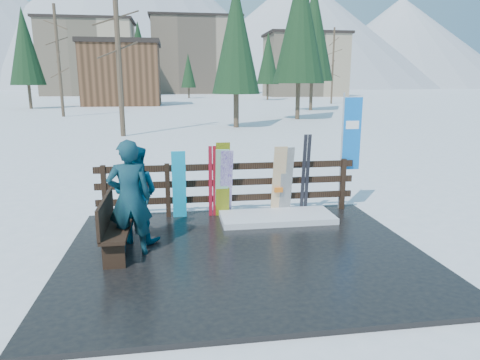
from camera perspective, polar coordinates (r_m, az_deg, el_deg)
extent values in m
plane|color=white|center=(7.40, 0.64, -10.06)|extent=(700.00, 700.00, 0.00)
cube|color=black|center=(7.38, 0.64, -9.77)|extent=(6.00, 5.00, 0.08)
cube|color=black|center=(9.32, -17.61, -1.61)|extent=(0.10, 0.10, 1.15)
cube|color=black|center=(9.20, -9.60, -1.36)|extent=(0.10, 0.10, 1.15)
cube|color=black|center=(9.27, -1.54, -1.09)|extent=(0.10, 0.10, 1.15)
cube|color=black|center=(9.51, 6.25, -0.80)|extent=(0.10, 0.10, 1.15)
cube|color=black|center=(9.92, 13.53, -0.52)|extent=(0.10, 0.10, 1.15)
cube|color=black|center=(9.32, -1.53, -2.43)|extent=(5.60, 0.05, 0.14)
cube|color=black|center=(9.24, -1.55, -0.34)|extent=(5.60, 0.05, 0.14)
cube|color=black|center=(9.17, -1.56, 1.79)|extent=(5.60, 0.05, 0.14)
cube|color=white|center=(9.00, 4.96, -4.96)|extent=(2.34, 1.00, 0.12)
cube|color=black|center=(7.41, -15.99, -6.17)|extent=(0.40, 1.50, 0.06)
cube|color=black|center=(6.92, -16.49, -9.52)|extent=(0.34, 0.06, 0.45)
cube|color=black|center=(8.04, -15.37, -6.32)|extent=(0.34, 0.06, 0.45)
cube|color=black|center=(7.35, -17.52, -4.20)|extent=(0.05, 1.50, 0.50)
cube|color=#10B8EB|center=(8.95, -8.12, -0.67)|extent=(0.28, 0.32, 1.47)
cube|color=white|center=(9.00, -2.42, -0.41)|extent=(0.27, 0.37, 1.49)
cube|color=#D1DA0F|center=(8.98, -2.32, 0.00)|extent=(0.29, 0.27, 1.62)
cube|color=white|center=(9.01, -1.85, -0.47)|extent=(0.26, 0.44, 1.46)
cube|color=black|center=(9.25, 6.20, -0.10)|extent=(0.26, 0.30, 1.49)
cube|color=silver|center=(9.20, 5.19, -0.07)|extent=(0.28, 0.33, 1.51)
cube|color=#A41427|center=(9.04, -3.97, -0.22)|extent=(0.07, 0.15, 1.53)
cube|color=#A41427|center=(9.05, -3.40, -0.20)|extent=(0.07, 0.15, 1.53)
cube|color=black|center=(9.40, 8.46, 0.81)|extent=(0.08, 0.19, 1.74)
cube|color=black|center=(9.42, 8.98, 0.83)|extent=(0.08, 0.19, 1.74)
cylinder|color=silver|center=(9.81, 13.36, 3.66)|extent=(0.04, 0.04, 2.60)
cube|color=blue|center=(9.84, 14.68, 5.97)|extent=(0.42, 0.02, 1.60)
imported|color=#124A47|center=(7.19, -14.49, -2.37)|extent=(0.74, 0.52, 1.93)
imported|color=navy|center=(7.81, -13.74, -1.85)|extent=(1.03, 0.92, 1.74)
cube|color=tan|center=(118.75, -19.44, 14.94)|extent=(22.00, 14.00, 18.00)
cube|color=black|center=(119.59, -19.79, 19.38)|extent=(23.10, 14.70, 0.60)
cube|color=gray|center=(137.16, -5.88, 16.00)|extent=(26.00, 16.00, 22.00)
cube|color=black|center=(138.29, -6.00, 20.68)|extent=(27.30, 16.80, 0.60)
cube|color=tan|center=(106.46, 8.64, 14.75)|extent=(18.00, 12.00, 14.00)
cube|color=black|center=(107.00, 8.78, 18.66)|extent=(18.90, 12.60, 0.60)
cube|color=brown|center=(62.13, -15.43, 13.28)|extent=(10.00, 8.00, 8.00)
cube|color=black|center=(62.36, -15.67, 17.22)|extent=(10.50, 8.40, 0.60)
cylinder|color=#382B1E|center=(25.08, -16.10, 19.01)|extent=(0.28, 0.28, 11.67)
cone|color=black|center=(29.07, -0.53, 15.81)|extent=(3.21, 3.21, 8.90)
cone|color=black|center=(36.30, 7.91, 17.27)|extent=(4.21, 4.21, 11.69)
cylinder|color=#382B1E|center=(41.96, -23.02, 14.33)|extent=(0.28, 0.28, 9.58)
cone|color=black|center=(49.24, 9.65, 16.60)|extent=(4.60, 4.60, 12.77)
cone|color=black|center=(57.34, -26.61, 14.00)|extent=(3.95, 3.95, 10.97)
cylinder|color=#382B1E|center=(65.97, 12.27, 14.59)|extent=(0.28, 0.28, 10.80)
cone|color=black|center=(66.97, -13.27, 14.72)|extent=(4.06, 4.06, 11.29)
cone|color=black|center=(80.62, 3.74, 14.66)|extent=(4.11, 4.11, 11.41)
cone|color=black|center=(91.80, -6.89, 13.48)|extent=(3.10, 3.10, 8.61)
cone|color=white|center=(352.60, -14.24, 21.63)|extent=(260.00, 260.00, 120.00)
cone|color=white|center=(331.66, 7.79, 18.98)|extent=(200.00, 200.00, 80.00)
cone|color=white|center=(383.70, 20.46, 16.71)|extent=(180.00, 180.00, 70.00)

